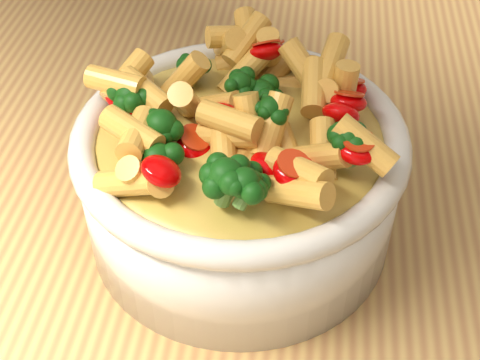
# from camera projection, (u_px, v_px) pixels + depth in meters

# --- Properties ---
(table) EXTENTS (1.20, 0.80, 0.90)m
(table) POSITION_uv_depth(u_px,v_px,m) (266.00, 257.00, 0.69)
(table) COLOR tan
(table) RESTS_ON ground
(serving_bowl) EXTENTS (0.26, 0.26, 0.11)m
(serving_bowl) POSITION_uv_depth(u_px,v_px,m) (240.00, 179.00, 0.55)
(serving_bowl) COLOR silver
(serving_bowl) RESTS_ON table
(pasta_salad) EXTENTS (0.21, 0.21, 0.05)m
(pasta_salad) POSITION_uv_depth(u_px,v_px,m) (240.00, 110.00, 0.50)
(pasta_salad) COLOR #FFC050
(pasta_salad) RESTS_ON serving_bowl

